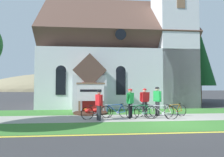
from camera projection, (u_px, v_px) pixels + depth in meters
ground at (149, 112)px, 13.30m from camera, size 140.00×140.00×0.00m
sidewalk_slab at (130, 118)px, 10.71m from camera, size 32.00×2.40×0.01m
grass_verge at (140, 126)px, 8.39m from camera, size 32.00×2.28×0.01m
church_lawn at (124, 112)px, 13.36m from camera, size 24.00×2.91×0.01m
curb_paint_stripe at (148, 134)px, 7.11m from camera, size 28.00×0.16×0.01m
church_building at (120, 59)px, 19.09m from camera, size 13.92×10.62×13.29m
church_sign at (91, 93)px, 12.93m from camera, size 1.97×0.14×2.08m
flower_bed at (90, 112)px, 12.47m from camera, size 2.28×2.28×0.34m
bicycle_orange at (116, 111)px, 10.77m from camera, size 1.77×0.19×0.84m
bicycle_silver at (176, 111)px, 11.14m from camera, size 1.62×0.60×0.80m
bicycle_yellow at (162, 112)px, 10.36m from camera, size 1.70×0.58×0.84m
bicycle_white at (96, 112)px, 10.38m from camera, size 1.68×0.64×0.78m
bicycle_blue at (142, 112)px, 10.32m from camera, size 1.76×0.14×0.83m
bicycle_red at (147, 111)px, 11.16m from camera, size 1.65×0.47×0.80m
cyclist_in_white_jersey at (99, 103)px, 9.90m from camera, size 0.39×0.68×1.60m
cyclist_in_orange_jersey at (157, 99)px, 11.46m from camera, size 0.40×0.76×1.78m
cyclist_in_yellow_jersey at (145, 99)px, 11.73m from camera, size 0.65×0.35×1.68m
cyclist_in_red_jersey at (130, 101)px, 10.73m from camera, size 0.51×0.59×1.68m
roadside_conifer at (199, 56)px, 20.51m from camera, size 3.25×3.25×8.40m
distant_hill at (83, 91)px, 83.71m from camera, size 84.87×45.34×16.21m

